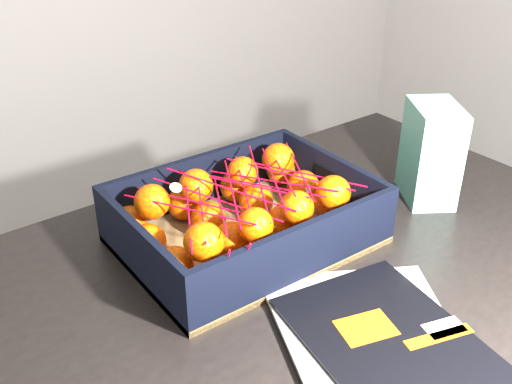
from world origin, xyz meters
TOP-DOWN VIEW (x-y plane):
  - table at (-0.05, 0.27)m, footprint 1.21×0.82m
  - magazine_stack at (-0.06, 0.09)m, footprint 0.34×0.35m
  - produce_crate at (-0.07, 0.39)m, footprint 0.40×0.30m
  - clementine_heap at (-0.06, 0.39)m, footprint 0.38×0.28m
  - mesh_net at (-0.07, 0.38)m, footprint 0.34×0.27m
  - retail_carton at (0.30, 0.31)m, footprint 0.14×0.15m

SIDE VIEW (x-z plane):
  - table at x=-0.05m, z-range 0.28..1.03m
  - magazine_stack at x=-0.06m, z-range 0.75..0.77m
  - produce_crate at x=-0.07m, z-range 0.73..0.83m
  - clementine_heap at x=-0.06m, z-range 0.75..0.86m
  - retail_carton at x=0.30m, z-range 0.75..0.94m
  - mesh_net at x=-0.07m, z-range 0.81..0.90m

